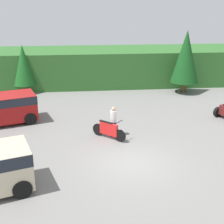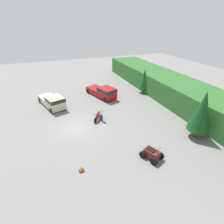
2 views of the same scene
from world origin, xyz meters
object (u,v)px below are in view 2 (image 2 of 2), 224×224
object	(u,v)px
pickup_truck_second	(53,101)
traffic_cone	(81,169)
quad_atv	(152,154)
dirt_bike	(98,116)
rider_person	(101,114)
pickup_truck_red	(103,92)

from	to	relation	value
pickup_truck_second	traffic_cone	size ratio (longest dim) A/B	10.61
pickup_truck_second	quad_atv	bearing A→B (deg)	9.46
traffic_cone	pickup_truck_second	bearing A→B (deg)	-175.04
pickup_truck_second	dirt_bike	distance (m)	7.56
pickup_truck_second	dirt_bike	size ratio (longest dim) A/B	3.36
quad_atv	pickup_truck_second	bearing A→B (deg)	-174.80
dirt_bike	traffic_cone	bearing A→B (deg)	15.18
dirt_bike	rider_person	size ratio (longest dim) A/B	0.99
pickup_truck_second	rider_person	world-z (taller)	pickup_truck_second
pickup_truck_red	pickup_truck_second	size ratio (longest dim) A/B	1.06
pickup_truck_red	traffic_cone	distance (m)	15.77
dirt_bike	rider_person	distance (m)	0.64
quad_atv	rider_person	distance (m)	8.34
pickup_truck_second	rider_person	bearing A→B (deg)	22.68
pickup_truck_second	dirt_bike	bearing A→B (deg)	22.20
pickup_truck_second	rider_person	distance (m)	7.99
pickup_truck_second	rider_person	xyz separation A→B (m)	(6.03, 5.24, -0.00)
pickup_truck_second	traffic_cone	distance (m)	13.41
traffic_cone	quad_atv	bearing A→B (deg)	83.32
pickup_truck_red	rider_person	size ratio (longest dim) A/B	3.52
rider_person	traffic_cone	world-z (taller)	rider_person
quad_atv	pickup_truck_red	bearing A→B (deg)	155.86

